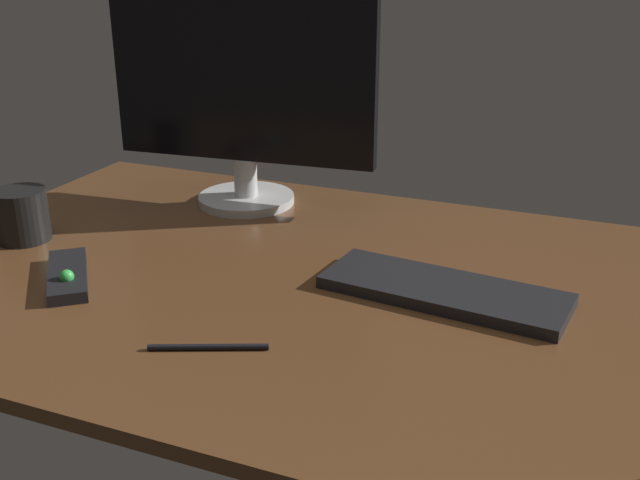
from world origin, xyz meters
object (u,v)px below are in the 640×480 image
object	(u,v)px
monitor	(242,87)
keyboard	(444,291)
coffee_mug	(21,215)
pen	(208,347)
media_remote	(68,276)

from	to	relation	value
monitor	keyboard	distance (cm)	55.68
monitor	coffee_mug	world-z (taller)	monitor
monitor	pen	xyz separation A→B (cm)	(21.41, -51.44, -21.67)
coffee_mug	media_remote	bearing A→B (deg)	-31.16
media_remote	monitor	bearing A→B (deg)	130.11
monitor	keyboard	size ratio (longest dim) A/B	1.44
coffee_mug	keyboard	bearing A→B (deg)	4.33
media_remote	pen	xyz separation A→B (cm)	(29.26, -9.68, -0.56)
coffee_mug	pen	world-z (taller)	coffee_mug
monitor	coffee_mug	size ratio (longest dim) A/B	5.66
pen	coffee_mug	bearing A→B (deg)	133.48
media_remote	coffee_mug	size ratio (longest dim) A/B	1.89
keyboard	pen	xyz separation A→B (cm)	(-23.23, -25.76, -0.49)
keyboard	coffee_mug	xyz separation A→B (cm)	(-70.28, -5.32, 3.46)
monitor	pen	bearing A→B (deg)	-72.55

